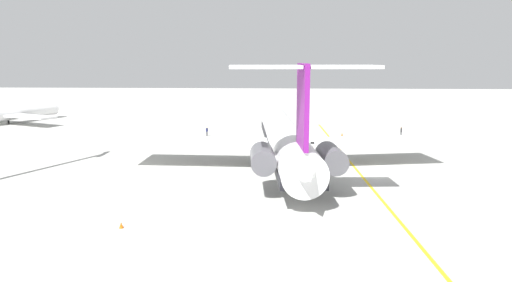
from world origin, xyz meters
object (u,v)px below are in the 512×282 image
(safety_cone_nose, at_px, (342,134))
(safety_cone_wingtip, at_px, (121,225))
(airliner_mid_right, at_px, (11,113))
(ground_crew_near_tail, at_px, (401,131))
(ground_crew_near_nose, at_px, (207,130))
(main_jetliner, at_px, (286,139))

(safety_cone_nose, bearing_deg, safety_cone_wingtip, 152.97)
(airliner_mid_right, height_order, safety_cone_nose, airliner_mid_right)
(safety_cone_nose, distance_m, safety_cone_wingtip, 57.20)
(ground_crew_near_tail, height_order, safety_cone_nose, ground_crew_near_tail)
(ground_crew_near_nose, xyz_separation_m, safety_cone_nose, (1.74, -26.05, -0.88))
(ground_crew_near_nose, bearing_deg, ground_crew_near_tail, -132.03)
(safety_cone_wingtip, bearing_deg, ground_crew_near_tail, -36.30)
(ground_crew_near_nose, height_order, safety_cone_wingtip, ground_crew_near_nose)
(ground_crew_near_tail, bearing_deg, ground_crew_near_nose, 161.14)
(main_jetliner, xyz_separation_m, safety_cone_nose, (26.78, -11.28, -3.62))
(main_jetliner, distance_m, airliner_mid_right, 74.22)
(ground_crew_near_nose, distance_m, ground_crew_near_tail, 37.21)
(ground_crew_near_nose, bearing_deg, airliner_mid_right, 28.25)
(main_jetliner, xyz_separation_m, ground_crew_near_nose, (25.05, 14.77, -2.75))
(safety_cone_nose, bearing_deg, ground_crew_near_nose, 93.81)
(main_jetliner, height_order, safety_cone_wingtip, main_jetliner)
(main_jetliner, relative_size, safety_cone_nose, 89.26)
(airliner_mid_right, xyz_separation_m, ground_crew_near_tail, (-13.83, -84.78, -1.24))
(safety_cone_nose, relative_size, safety_cone_wingtip, 1.00)
(main_jetliner, bearing_deg, safety_cone_nose, -27.42)
(safety_cone_nose, bearing_deg, airliner_mid_right, 79.67)
(main_jetliner, distance_m, ground_crew_near_tail, 34.72)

